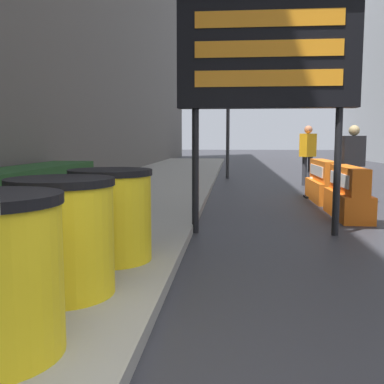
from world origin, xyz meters
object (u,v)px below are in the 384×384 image
object	(u,v)px
barrel_drum_middle	(62,236)
jersey_barrier_orange_near	(323,183)
traffic_light_near_curb	(228,88)
jersey_barrier_orange_far	(348,195)
pedestrian_worker	(308,150)
barrel_drum_back	(111,215)
message_board	(268,49)
pedestrian_passerby	(353,158)
traffic_cone_near	(314,182)

from	to	relation	value
barrel_drum_middle	jersey_barrier_orange_near	distance (m)	7.53
traffic_light_near_curb	jersey_barrier_orange_far	bearing A→B (deg)	-74.31
jersey_barrier_orange_near	pedestrian_worker	distance (m)	3.51
barrel_drum_back	jersey_barrier_orange_near	bearing A→B (deg)	60.37
message_board	jersey_barrier_orange_near	xyz separation A→B (m)	(1.55, 3.69, -2.20)
barrel_drum_middle	jersey_barrier_orange_far	world-z (taller)	barrel_drum_middle
jersey_barrier_orange_near	barrel_drum_back	bearing A→B (deg)	-119.63
barrel_drum_back	message_board	bearing A→B (deg)	49.83
jersey_barrier_orange_far	barrel_drum_back	bearing A→B (deg)	-132.39
barrel_drum_back	pedestrian_worker	size ratio (longest dim) A/B	0.53
barrel_drum_back	pedestrian_worker	distance (m)	9.79
jersey_barrier_orange_far	pedestrian_worker	size ratio (longest dim) A/B	0.93
barrel_drum_back	jersey_barrier_orange_far	size ratio (longest dim) A/B	0.57
jersey_barrier_orange_near	pedestrian_passerby	size ratio (longest dim) A/B	1.08
traffic_light_near_curb	pedestrian_worker	xyz separation A→B (m)	(2.39, -2.19, -2.09)
barrel_drum_middle	message_board	xyz separation A→B (m)	(1.81, 3.05, 2.00)
barrel_drum_middle	pedestrian_passerby	world-z (taller)	pedestrian_passerby
message_board	jersey_barrier_orange_far	distance (m)	3.10
barrel_drum_middle	pedestrian_worker	bearing A→B (deg)	70.75
traffic_cone_near	pedestrian_worker	size ratio (longest dim) A/B	0.43
barrel_drum_back	jersey_barrier_orange_near	distance (m)	6.56
traffic_light_near_curb	barrel_drum_back	bearing A→B (deg)	-95.32
traffic_light_near_curb	pedestrian_passerby	distance (m)	7.01
barrel_drum_middle	traffic_cone_near	world-z (taller)	barrel_drum_middle
barrel_drum_middle	traffic_light_near_curb	xyz separation A→B (m)	(1.17, 12.38, 2.54)
barrel_drum_middle	traffic_light_near_curb	size ratio (longest dim) A/B	0.21
traffic_light_near_curb	pedestrian_worker	size ratio (longest dim) A/B	2.45
jersey_barrier_orange_near	jersey_barrier_orange_far	bearing A→B (deg)	-90.00
jersey_barrier_orange_near	traffic_cone_near	distance (m)	0.57
barrel_drum_back	traffic_cone_near	world-z (taller)	barrel_drum_back
message_board	pedestrian_worker	bearing A→B (deg)	76.22
message_board	pedestrian_passerby	world-z (taller)	message_board
jersey_barrier_orange_far	traffic_light_near_curb	bearing A→B (deg)	105.69
traffic_cone_near	traffic_light_near_curb	xyz separation A→B (m)	(-2.09, 5.08, 2.76)
barrel_drum_middle	traffic_light_near_curb	distance (m)	12.69
jersey_barrier_orange_far	traffic_light_near_curb	distance (m)	8.54
barrel_drum_back	pedestrian_passerby	size ratio (longest dim) A/B	0.56
pedestrian_worker	barrel_drum_middle	bearing A→B (deg)	-153.52
jersey_barrier_orange_far	traffic_light_near_curb	xyz separation A→B (m)	(-2.19, 7.79, 2.74)
traffic_cone_near	traffic_light_near_curb	distance (m)	6.15
jersey_barrier_orange_far	pedestrian_passerby	xyz separation A→B (m)	(0.50, 1.68, 0.58)
jersey_barrier_orange_far	traffic_cone_near	world-z (taller)	jersey_barrier_orange_far
traffic_cone_near	jersey_barrier_orange_near	bearing A→B (deg)	-79.73
barrel_drum_middle	pedestrian_worker	distance (m)	10.80
jersey_barrier_orange_near	pedestrian_worker	xyz separation A→B (m)	(0.21, 3.45, 0.65)
pedestrian_worker	traffic_light_near_curb	bearing A→B (deg)	93.25
barrel_drum_middle	traffic_cone_near	xyz separation A→B (m)	(3.25, 7.30, -0.22)
pedestrian_passerby	message_board	bearing A→B (deg)	55.61
barrel_drum_middle	pedestrian_passerby	size ratio (longest dim) A/B	0.56
jersey_barrier_orange_far	pedestrian_worker	xyz separation A→B (m)	(0.21, 5.60, 0.65)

